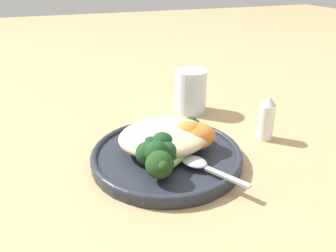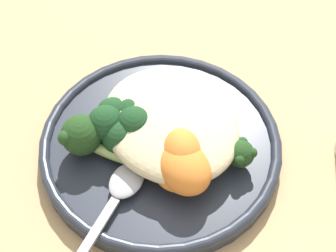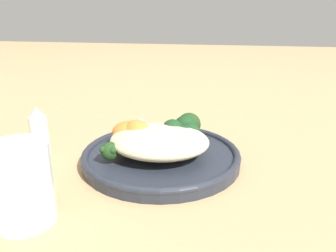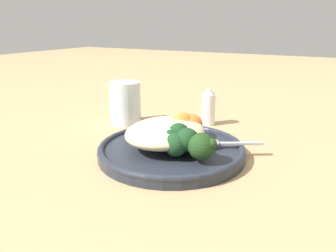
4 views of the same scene
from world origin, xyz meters
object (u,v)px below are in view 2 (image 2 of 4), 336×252
(broccoli_stalk_3, at_px, (89,138))
(kale_tuft, at_px, (121,123))
(broccoli_stalk_0, at_px, (211,158))
(broccoli_stalk_1, at_px, (191,120))
(sweet_potato_chunk_1, at_px, (180,161))
(quinoa_mound, at_px, (170,123))
(sweet_potato_chunk_0, at_px, (182,153))
(plate, at_px, (160,146))
(broccoli_stalk_2, at_px, (137,128))
(sweet_potato_chunk_2, at_px, (184,167))
(spoon, at_px, (122,189))

(broccoli_stalk_3, height_order, kale_tuft, kale_tuft)
(broccoli_stalk_0, xyz_separation_m, broccoli_stalk_1, (0.05, -0.01, 0.00))
(sweet_potato_chunk_1, bearing_deg, kale_tuft, 21.20)
(quinoa_mound, bearing_deg, sweet_potato_chunk_0, 161.97)
(plate, relative_size, broccoli_stalk_3, 2.67)
(kale_tuft, bearing_deg, broccoli_stalk_0, -145.55)
(broccoli_stalk_2, distance_m, broccoli_stalk_3, 0.05)
(broccoli_stalk_0, height_order, sweet_potato_chunk_1, sweet_potato_chunk_1)
(kale_tuft, bearing_deg, sweet_potato_chunk_2, -163.55)
(plate, distance_m, broccoli_stalk_1, 0.04)
(broccoli_stalk_2, relative_size, kale_tuft, 1.23)
(kale_tuft, bearing_deg, spoon, 149.12)
(plate, bearing_deg, sweet_potato_chunk_2, 172.48)
(sweet_potato_chunk_2, bearing_deg, kale_tuft, 16.45)
(broccoli_stalk_1, height_order, sweet_potato_chunk_0, sweet_potato_chunk_0)
(plate, xyz_separation_m, broccoli_stalk_3, (0.03, 0.07, 0.03))
(quinoa_mound, xyz_separation_m, spoon, (-0.03, 0.08, -0.02))
(broccoli_stalk_0, height_order, sweet_potato_chunk_0, sweet_potato_chunk_0)
(broccoli_stalk_1, xyz_separation_m, broccoli_stalk_2, (0.02, 0.05, -0.00))
(broccoli_stalk_3, xyz_separation_m, spoon, (-0.06, -0.00, -0.01))
(broccoli_stalk_1, xyz_separation_m, kale_tuft, (0.03, 0.07, 0.01))
(broccoli_stalk_2, height_order, spoon, broccoli_stalk_2)
(broccoli_stalk_2, xyz_separation_m, spoon, (-0.05, 0.05, -0.01))
(quinoa_mound, xyz_separation_m, broccoli_stalk_1, (-0.01, -0.02, -0.00))
(plate, relative_size, broccoli_stalk_1, 2.53)
(sweet_potato_chunk_1, bearing_deg, broccoli_stalk_3, 41.41)
(quinoa_mound, relative_size, kale_tuft, 2.35)
(broccoli_stalk_1, relative_size, broccoli_stalk_2, 1.24)
(broccoli_stalk_0, relative_size, broccoli_stalk_2, 1.35)
(sweet_potato_chunk_0, bearing_deg, broccoli_stalk_0, -119.29)
(sweet_potato_chunk_0, relative_size, sweet_potato_chunk_1, 0.73)
(broccoli_stalk_1, distance_m, broccoli_stalk_2, 0.06)
(broccoli_stalk_0, distance_m, spoon, 0.09)
(broccoli_stalk_3, bearing_deg, quinoa_mound, -145.33)
(broccoli_stalk_0, relative_size, spoon, 0.97)
(broccoli_stalk_2, height_order, sweet_potato_chunk_1, broccoli_stalk_2)
(plate, bearing_deg, sweet_potato_chunk_0, 179.14)
(quinoa_mound, height_order, spoon, quinoa_mound)
(broccoli_stalk_1, xyz_separation_m, sweet_potato_chunk_2, (-0.05, 0.04, 0.01))
(sweet_potato_chunk_1, distance_m, kale_tuft, 0.07)
(quinoa_mound, bearing_deg, broccoli_stalk_3, 69.36)
(broccoli_stalk_1, height_order, broccoli_stalk_3, broccoli_stalk_3)
(quinoa_mound, height_order, kale_tuft, kale_tuft)
(broccoli_stalk_3, distance_m, sweet_potato_chunk_1, 0.09)
(sweet_potato_chunk_1, relative_size, kale_tuft, 1.07)
(quinoa_mound, relative_size, broccoli_stalk_1, 1.54)
(plate, xyz_separation_m, broccoli_stalk_2, (0.02, 0.02, 0.03))
(sweet_potato_chunk_2, relative_size, kale_tuft, 0.96)
(broccoli_stalk_0, distance_m, sweet_potato_chunk_0, 0.03)
(broccoli_stalk_0, bearing_deg, spoon, -168.29)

